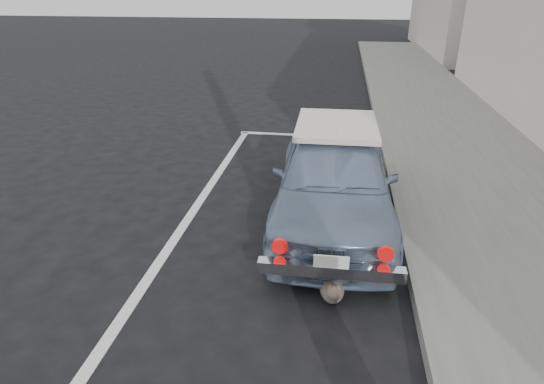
{
  "coord_description": "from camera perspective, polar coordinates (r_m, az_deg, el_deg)",
  "views": [
    {
      "loc": [
        0.97,
        -2.44,
        2.84
      ],
      "look_at": [
        0.31,
        2.05,
        0.75
      ],
      "focal_mm": 30.0,
      "sensor_mm": 36.0,
      "label": 1
    }
  ],
  "objects": [
    {
      "name": "pline_side",
      "position": [
        6.41,
        -9.52,
        -1.87
      ],
      "size": [
        0.12,
        7.0,
        0.01
      ],
      "primitive_type": "cube",
      "color": "silver",
      "rests_on": "ground"
    },
    {
      "name": "sidewalk",
      "position": [
        5.68,
        30.44,
        -8.2
      ],
      "size": [
        2.8,
        40.0,
        0.15
      ],
      "primitive_type": "cube",
      "color": "slate",
      "rests_on": "ground"
    },
    {
      "name": "retro_coupe",
      "position": [
        5.82,
        7.78,
        2.16
      ],
      "size": [
        1.51,
        3.66,
        1.24
      ],
      "rotation": [
        0.0,
        0.0,
        0.01
      ],
      "color": "#7487A4",
      "rests_on": "ground"
    },
    {
      "name": "cat",
      "position": [
        4.56,
        7.57,
        -11.91
      ],
      "size": [
        0.28,
        0.55,
        0.29
      ],
      "rotation": [
        0.0,
        0.0,
        0.11
      ],
      "color": "#756559",
      "rests_on": "ground"
    },
    {
      "name": "pline_front",
      "position": [
        9.39,
        5.15,
        7.07
      ],
      "size": [
        3.0,
        0.12,
        0.01
      ],
      "primitive_type": "cube",
      "color": "silver",
      "rests_on": "ground"
    }
  ]
}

